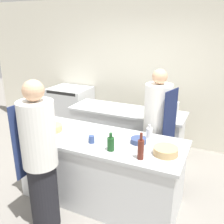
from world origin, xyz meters
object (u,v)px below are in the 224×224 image
chef_at_prep_near (40,159)px  bottle_olive_oil (149,133)px  bowl_ceramic_blue (52,128)px  stockpot (171,109)px  bottle_wine (111,144)px  bowl_prep_small (138,140)px  bowl_mixing_large (166,151)px  bottle_vinegar (141,149)px  cup (91,139)px  oven_range (71,111)px  chef_at_stove (157,129)px

chef_at_prep_near → bottle_olive_oil: bearing=-40.6°
bowl_ceramic_blue → stockpot: stockpot is taller
bottle_wine → bowl_prep_small: 0.40m
bowl_mixing_large → bottle_vinegar: bearing=-137.1°
chef_at_prep_near → cup: (0.34, 0.55, 0.07)m
oven_range → bottle_vinegar: bottle_vinegar is taller
bowl_ceramic_blue → stockpot: bearing=44.4°
bowl_prep_small → cup: cup is taller
stockpot → bowl_ceramic_blue: bearing=-135.6°
oven_range → bottle_vinegar: 3.07m
chef_at_prep_near → bottle_wine: size_ratio=8.12×
oven_range → stockpot: (2.26, -0.49, 0.51)m
chef_at_stove → bowl_prep_small: 0.65m
chef_at_stove → bowl_prep_small: (-0.06, -0.64, 0.08)m
chef_at_prep_near → bottle_olive_oil: 1.37m
chef_at_stove → bottle_vinegar: 1.02m
oven_range → chef_at_prep_near: (1.25, -2.45, 0.37)m
bottle_wine → stockpot: stockpot is taller
chef_at_prep_near → bowl_mixing_large: bearing=-59.7°
oven_range → chef_at_stove: chef_at_stove is taller
oven_range → bowl_prep_small: oven_range is taller
bowl_mixing_large → stockpot: bearing=99.9°
bottle_olive_oil → bowl_ceramic_blue: bottle_olive_oil is taller
stockpot → bottle_vinegar: bearing=-89.8°
bottle_wine → bowl_mixing_large: 0.62m
bowl_mixing_large → bowl_ceramic_blue: bearing=179.6°
bottle_olive_oil → bowl_prep_small: (-0.08, -0.20, -0.04)m
chef_at_stove → bottle_wine: (-0.29, -0.96, 0.13)m
bottle_vinegar → cup: bottle_vinegar is taller
chef_at_prep_near → stockpot: 2.21m
chef_at_stove → bottle_vinegar: chef_at_stove is taller
stockpot → bottle_wine: bearing=-103.9°
chef_at_prep_near → bowl_ceramic_blue: chef_at_prep_near is taller
oven_range → chef_at_prep_near: 2.77m
chef_at_prep_near → bottle_vinegar: size_ratio=5.80×
oven_range → bowl_ceramic_blue: bearing=-62.9°
bottle_wine → bowl_mixing_large: bearing=15.7°
bowl_prep_small → bottle_wine: bearing=-125.3°
chef_at_stove → bowl_mixing_large: chef_at_stove is taller
cup → stockpot: 1.56m
chef_at_prep_near → bottle_vinegar: (1.01, 0.43, 0.14)m
cup → bottle_wine: bearing=-14.9°
chef_at_stove → stockpot: (0.08, 0.53, 0.16)m
chef_at_prep_near → bottle_wine: 0.80m
oven_range → bottle_vinegar: bearing=-41.7°
chef_at_stove → bowl_mixing_large: size_ratio=6.23×
bottle_olive_oil → stockpot: bearing=86.1°
stockpot → cup: bearing=-115.4°
bowl_mixing_large → chef_at_stove: bearing=111.5°
bottle_wine → cup: 0.31m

